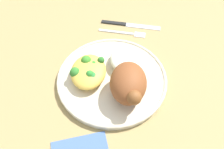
{
  "coord_description": "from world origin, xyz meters",
  "views": [
    {
      "loc": [
        0.38,
        0.03,
        0.52
      ],
      "look_at": [
        0.0,
        0.0,
        0.03
      ],
      "focal_mm": 39.13,
      "sensor_mm": 36.0,
      "label": 1
    }
  ],
  "objects_px": {
    "rice_pile": "(126,59)",
    "knife": "(126,24)",
    "mac_cheese_with_broccoli": "(88,70)",
    "fork": "(126,33)",
    "plate": "(112,79)",
    "roasted_chicken": "(129,84)"
  },
  "relations": [
    {
      "from": "mac_cheese_with_broccoli",
      "to": "knife",
      "type": "relative_size",
      "value": 0.6
    },
    {
      "from": "roasted_chicken",
      "to": "fork",
      "type": "xyz_separation_m",
      "value": [
        -0.23,
        -0.01,
        -0.05
      ]
    },
    {
      "from": "plate",
      "to": "rice_pile",
      "type": "height_order",
      "value": "rice_pile"
    },
    {
      "from": "roasted_chicken",
      "to": "fork",
      "type": "height_order",
      "value": "roasted_chicken"
    },
    {
      "from": "mac_cheese_with_broccoli",
      "to": "fork",
      "type": "height_order",
      "value": "mac_cheese_with_broccoli"
    },
    {
      "from": "plate",
      "to": "fork",
      "type": "height_order",
      "value": "plate"
    },
    {
      "from": "plate",
      "to": "roasted_chicken",
      "type": "height_order",
      "value": "roasted_chicken"
    },
    {
      "from": "knife",
      "to": "plate",
      "type": "bearing_deg",
      "value": -7.3
    },
    {
      "from": "plate",
      "to": "rice_pile",
      "type": "distance_m",
      "value": 0.07
    },
    {
      "from": "rice_pile",
      "to": "knife",
      "type": "distance_m",
      "value": 0.18
    },
    {
      "from": "plate",
      "to": "knife",
      "type": "relative_size",
      "value": 1.51
    },
    {
      "from": "rice_pile",
      "to": "fork",
      "type": "relative_size",
      "value": 0.7
    },
    {
      "from": "plate",
      "to": "fork",
      "type": "xyz_separation_m",
      "value": [
        -0.19,
        0.03,
        -0.01
      ]
    },
    {
      "from": "plate",
      "to": "knife",
      "type": "height_order",
      "value": "plate"
    },
    {
      "from": "plate",
      "to": "knife",
      "type": "xyz_separation_m",
      "value": [
        -0.23,
        0.03,
        -0.01
      ]
    },
    {
      "from": "plate",
      "to": "knife",
      "type": "bearing_deg",
      "value": 172.7
    },
    {
      "from": "fork",
      "to": "plate",
      "type": "bearing_deg",
      "value": -9.09
    },
    {
      "from": "roasted_chicken",
      "to": "knife",
      "type": "height_order",
      "value": "roasted_chicken"
    },
    {
      "from": "roasted_chicken",
      "to": "mac_cheese_with_broccoli",
      "type": "relative_size",
      "value": 1.09
    },
    {
      "from": "roasted_chicken",
      "to": "knife",
      "type": "xyz_separation_m",
      "value": [
        -0.27,
        -0.01,
        -0.05
      ]
    },
    {
      "from": "fork",
      "to": "knife",
      "type": "height_order",
      "value": "knife"
    },
    {
      "from": "rice_pile",
      "to": "mac_cheese_with_broccoli",
      "type": "bearing_deg",
      "value": -63.01
    }
  ]
}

